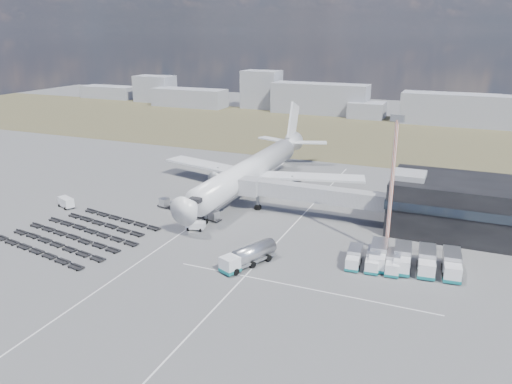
% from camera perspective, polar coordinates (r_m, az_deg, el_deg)
% --- Properties ---
extents(ground, '(420.00, 420.00, 0.00)m').
position_cam_1_polar(ground, '(91.16, -8.44, -5.53)').
color(ground, '#565659').
rests_on(ground, ground).
extents(grass_strip, '(420.00, 90.00, 0.01)m').
position_cam_1_polar(grass_strip, '(189.81, 8.99, 6.79)').
color(grass_strip, brown).
rests_on(grass_strip, ground).
extents(lane_markings, '(47.12, 110.00, 0.01)m').
position_cam_1_polar(lane_markings, '(89.29, -2.03, -5.85)').
color(lane_markings, silver).
rests_on(lane_markings, ground).
extents(terminal, '(30.40, 16.40, 11.00)m').
position_cam_1_polar(terminal, '(99.87, 23.63, -1.56)').
color(terminal, black).
rests_on(terminal, ground).
extents(jet_bridge, '(30.30, 3.80, 7.05)m').
position_cam_1_polar(jet_bridge, '(100.64, 5.29, -0.05)').
color(jet_bridge, '#939399').
rests_on(jet_bridge, ground).
extents(airliner, '(51.59, 64.53, 17.62)m').
position_cam_1_polar(airliner, '(116.63, -0.36, 2.67)').
color(airliner, silver).
rests_on(airliner, ground).
extents(skyline, '(306.56, 26.48, 25.47)m').
position_cam_1_polar(skyline, '(226.41, 14.42, 10.08)').
color(skyline, '#8F919C').
rests_on(skyline, ground).
extents(fuel_tanker, '(6.54, 10.53, 3.35)m').
position_cam_1_polar(fuel_tanker, '(80.53, -0.88, -7.30)').
color(fuel_tanker, silver).
rests_on(fuel_tanker, ground).
extents(pushback_tug, '(3.90, 2.76, 1.57)m').
position_cam_1_polar(pushback_tug, '(95.46, -6.92, -3.85)').
color(pushback_tug, silver).
rests_on(pushback_tug, ground).
extents(utility_van, '(4.48, 3.25, 2.20)m').
position_cam_1_polar(utility_van, '(113.85, -20.89, -1.14)').
color(utility_van, silver).
rests_on(utility_van, ground).
extents(catering_truck, '(2.53, 6.03, 2.75)m').
position_cam_1_polar(catering_truck, '(115.48, 3.71, 0.47)').
color(catering_truck, silver).
rests_on(catering_truck, ground).
extents(service_trucks_near, '(8.68, 6.84, 2.50)m').
position_cam_1_polar(service_trucks_near, '(82.13, 13.27, -7.53)').
color(service_trucks_near, silver).
rests_on(service_trucks_near, ground).
extents(service_trucks_far, '(14.31, 8.74, 3.04)m').
position_cam_1_polar(service_trucks_far, '(83.16, 17.65, -7.37)').
color(service_trucks_far, silver).
rests_on(service_trucks_far, ground).
extents(uld_row, '(16.58, 5.38, 1.82)m').
position_cam_1_polar(uld_row, '(103.61, -7.76, -1.93)').
color(uld_row, black).
rests_on(uld_row, ground).
extents(baggage_dollies, '(26.53, 23.63, 0.64)m').
position_cam_1_polar(baggage_dollies, '(97.89, -19.52, -4.53)').
color(baggage_dollies, black).
rests_on(baggage_dollies, ground).
extents(floodlight_mast, '(2.26, 1.83, 23.66)m').
position_cam_1_polar(floodlight_mast, '(83.78, 15.23, 0.53)').
color(floodlight_mast, '#B53B1D').
rests_on(floodlight_mast, ground).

